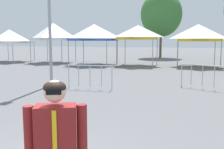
{
  "coord_description": "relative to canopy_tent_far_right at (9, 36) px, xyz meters",
  "views": [
    {
      "loc": [
        2.45,
        -3.04,
        2.19
      ],
      "look_at": [
        0.57,
        3.29,
        1.3
      ],
      "focal_mm": 41.84,
      "sensor_mm": 36.0,
      "label": 1
    }
  ],
  "objects": [
    {
      "name": "canopy_tent_far_right",
      "position": [
        0.0,
        0.0,
        0.0
      ],
      "size": [
        3.52,
        3.52,
        3.15
      ],
      "color": "#9E9EA3",
      "rests_on": "ground"
    },
    {
      "name": "canopy_tent_behind_right",
      "position": [
        4.55,
        0.49,
        0.43
      ],
      "size": [
        3.36,
        3.36,
        3.71
      ],
      "color": "#9E9EA3",
      "rests_on": "ground"
    },
    {
      "name": "canopy_tent_behind_center",
      "position": [
        8.96,
        -0.44,
        0.3
      ],
      "size": [
        3.53,
        3.53,
        3.5
      ],
      "color": "#9E9EA3",
      "rests_on": "ground"
    },
    {
      "name": "canopy_tent_right_of_center",
      "position": [
        12.76,
        -0.11,
        0.29
      ],
      "size": [
        3.05,
        3.05,
        3.38
      ],
      "color": "#9E9EA3",
      "rests_on": "ground"
    },
    {
      "name": "canopy_tent_left_of_center",
      "position": [
        17.56,
        0.45,
        0.24
      ],
      "size": [
        3.43,
        3.43,
        3.42
      ],
      "color": "#9E9EA3",
      "rests_on": "ground"
    },
    {
      "name": "tree_behind_tents_right",
      "position": [
        13.59,
        9.99,
        2.66
      ],
      "size": [
        4.84,
        4.84,
        7.82
      ],
      "color": "brown",
      "rests_on": "ground"
    },
    {
      "name": "crowd_barrier_near_person",
      "position": [
        12.75,
        -11.16,
        -1.74
      ],
      "size": [
        2.1,
        0.22,
        1.08
      ],
      "color": "#B7BABF",
      "rests_on": "ground"
    },
    {
      "name": "crowd_barrier_mid_lot",
      "position": [
        17.54,
        -9.62,
        -1.74
      ],
      "size": [
        1.94,
        0.9,
        1.08
      ],
      "color": "#B7BABF",
      "rests_on": "ground"
    }
  ]
}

